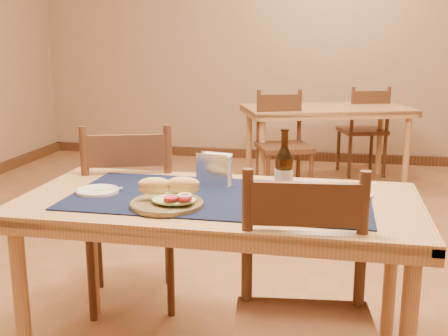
% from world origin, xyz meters
% --- Properties ---
extents(room, '(6.04, 7.04, 2.84)m').
position_xyz_m(room, '(0.00, 0.00, 1.40)').
color(room, '#915D3F').
rests_on(room, ground).
extents(main_table, '(1.60, 0.80, 0.75)m').
position_xyz_m(main_table, '(0.00, -0.80, 0.67)').
color(main_table, tan).
rests_on(main_table, ground).
extents(placemat, '(1.20, 0.60, 0.01)m').
position_xyz_m(placemat, '(0.00, -0.80, 0.75)').
color(placemat, '#0E1635').
rests_on(placemat, main_table).
extents(baseboard, '(6.00, 7.00, 0.10)m').
position_xyz_m(baseboard, '(0.00, 0.00, 0.05)').
color(baseboard, '#482B19').
rests_on(baseboard, ground).
extents(back_table, '(1.69, 1.23, 0.75)m').
position_xyz_m(back_table, '(0.36, 2.41, 0.67)').
color(back_table, tan).
rests_on(back_table, ground).
extents(chair_main_far, '(0.57, 0.57, 0.98)m').
position_xyz_m(chair_main_far, '(-0.56, -0.34, 0.51)').
color(chair_main_far, '#482B19').
rests_on(chair_main_far, ground).
extents(chair_main_near, '(0.49, 0.49, 0.96)m').
position_xyz_m(chair_main_near, '(0.38, -1.30, 0.50)').
color(chair_main_near, '#482B19').
rests_on(chair_main_near, ground).
extents(chair_back_near, '(0.56, 0.56, 0.94)m').
position_xyz_m(chair_back_near, '(0.01, 1.84, 0.49)').
color(chair_back_near, '#482B19').
rests_on(chair_back_near, ground).
extents(chair_back_far, '(0.53, 0.53, 0.92)m').
position_xyz_m(chair_back_far, '(0.73, 2.89, 0.48)').
color(chair_back_far, '#482B19').
rests_on(chair_back_far, ground).
extents(sandwich_plate, '(0.28, 0.28, 0.11)m').
position_xyz_m(sandwich_plate, '(-0.16, -0.97, 0.78)').
color(sandwich_plate, brown).
rests_on(sandwich_plate, placemat).
extents(side_plate, '(0.18, 0.18, 0.01)m').
position_xyz_m(side_plate, '(-0.50, -0.84, 0.76)').
color(side_plate, silver).
rests_on(side_plate, placemat).
extents(fork, '(0.10, 0.07, 0.00)m').
position_xyz_m(fork, '(-0.45, -0.83, 0.77)').
color(fork, '#8EC76D').
rests_on(fork, side_plate).
extents(beer_bottle, '(0.07, 0.07, 0.28)m').
position_xyz_m(beer_bottle, '(0.25, -0.76, 0.86)').
color(beer_bottle, '#45250C').
rests_on(beer_bottle, placemat).
extents(napkin_holder, '(0.17, 0.09, 0.14)m').
position_xyz_m(napkin_holder, '(-0.06, -0.63, 0.82)').
color(napkin_holder, silver).
rests_on(napkin_holder, placemat).
extents(menu_card, '(0.38, 0.33, 0.01)m').
position_xyz_m(menu_card, '(0.43, -0.72, 0.76)').
color(menu_card, beige).
rests_on(menu_card, placemat).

